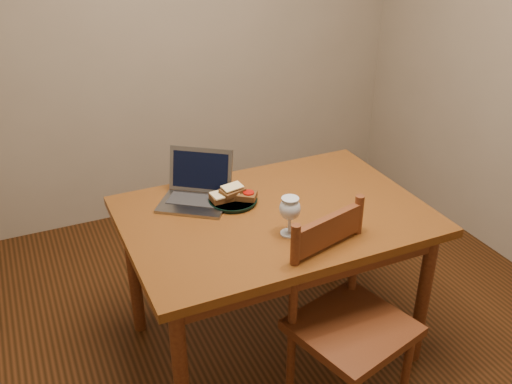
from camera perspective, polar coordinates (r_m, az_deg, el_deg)
name	(u,v)px	position (r m, az deg, el deg)	size (l,w,h in m)	color
floor	(279,349)	(2.90, 2.29, -15.42)	(3.20, 3.20, 0.02)	black
back_wall	(165,16)	(3.67, -9.11, 17.02)	(3.20, 0.02, 2.60)	gray
table	(274,229)	(2.52, 1.86, -3.72)	(1.30, 0.90, 0.74)	#48270C
chair	(349,313)	(2.33, 9.24, -11.89)	(0.52, 0.51, 0.46)	#441C0E
plate	(233,201)	(2.55, -2.31, -0.87)	(0.22, 0.22, 0.02)	black
sandwich_cheese	(224,196)	(2.53, -3.18, -0.37)	(0.12, 0.07, 0.04)	#381E0C
sandwich_tomato	(242,194)	(2.54, -1.36, -0.22)	(0.12, 0.07, 0.04)	#381E0C
sandwich_top	(232,190)	(2.53, -2.38, 0.19)	(0.11, 0.06, 0.03)	#381E0C
milk_glass	(290,216)	(2.29, 3.39, -2.41)	(0.09, 0.09, 0.17)	white
laptop	(197,188)	(2.57, -5.94, 0.44)	(0.39, 0.39, 0.21)	slate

